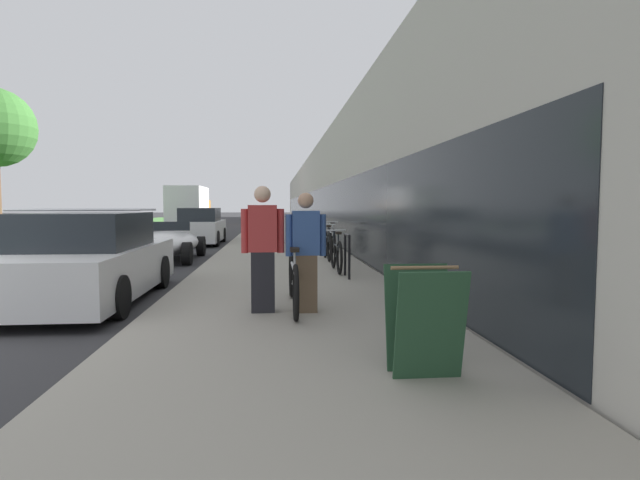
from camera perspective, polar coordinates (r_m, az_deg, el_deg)
name	(u,v)px	position (r m, az deg, el deg)	size (l,w,h in m)	color
sidewalk_slab	(279,233)	(26.73, -4.76, 0.80)	(3.85, 70.00, 0.15)	gray
storefront_facade	(376,194)	(35.44, 6.47, 5.20)	(10.01, 70.00, 4.66)	#BCB7AD
lawn_strip	(79,231)	(32.83, -25.84, 0.90)	(6.62, 70.00, 0.03)	#518E42
tandem_bicycle	(293,281)	(6.80, -3.08, -4.65)	(0.52, 2.29, 0.87)	black
person_rider	(306,252)	(6.48, -1.63, -1.42)	(0.53, 0.21, 1.55)	brown
person_bystander	(263,249)	(6.52, -6.55, -1.02)	(0.56, 0.22, 1.64)	black
bike_rack_hoop	(347,251)	(9.64, 3.12, -1.26)	(0.05, 0.60, 0.84)	black
cruiser_bike_nearest	(336,254)	(10.53, 1.87, -1.62)	(0.52, 1.72, 0.86)	black
cruiser_bike_middle	(327,245)	(12.80, 0.83, -0.55)	(0.52, 1.68, 0.91)	black
cruiser_bike_farthest	(331,239)	(15.17, 1.30, 0.13)	(0.52, 1.79, 0.90)	black
sandwich_board_sign	(424,320)	(4.22, 11.80, -8.95)	(0.56, 0.56, 0.90)	#23472D
parked_sedan_curbside	(87,261)	(8.72, -25.11, -2.22)	(1.95, 4.31, 1.49)	white
vintage_roadster_curbside	(164,244)	(14.59, -17.38, -0.42)	(1.89, 4.24, 1.07)	white
parked_sedan_far	(200,228)	(20.38, -13.52, 1.39)	(1.73, 4.06, 1.44)	white
moving_truck	(189,206)	(38.55, -14.72, 3.73)	(2.48, 6.93, 2.92)	orange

